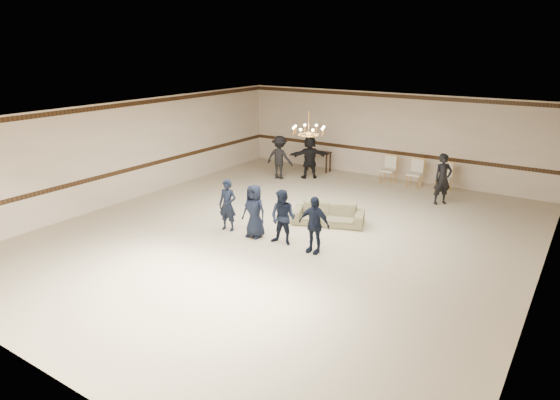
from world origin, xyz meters
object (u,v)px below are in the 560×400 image
(adult_right, at_px, (443,179))
(boy_d, at_px, (314,225))
(console_table, at_px, (319,161))
(adult_mid, at_px, (310,157))
(banquet_chair_left, at_px, (388,170))
(banquet_chair_right, at_px, (443,178))
(boy_a, at_px, (228,205))
(settee, at_px, (328,214))
(boy_b, at_px, (254,211))
(chandelier, at_px, (309,123))
(banquet_chair_mid, at_px, (415,174))
(adult_left, at_px, (280,157))
(boy_c, at_px, (283,218))

(adult_right, bearing_deg, boy_d, -152.47)
(console_table, bearing_deg, adult_mid, -81.24)
(banquet_chair_left, relative_size, banquet_chair_right, 1.00)
(boy_a, relative_size, banquet_chair_left, 1.41)
(settee, xyz_separation_m, adult_right, (2.14, 3.62, 0.53))
(adult_mid, distance_m, banquet_chair_left, 2.95)
(boy_b, height_order, banquet_chair_left, boy_b)
(boy_b, bearing_deg, console_table, 106.15)
(adult_mid, bearing_deg, boy_b, 66.23)
(chandelier, relative_size, console_table, 0.98)
(boy_b, xyz_separation_m, adult_right, (3.32, 5.54, 0.10))
(adult_mid, height_order, banquet_chair_mid, adult_mid)
(boy_d, distance_m, banquet_chair_left, 6.91)
(chandelier, xyz_separation_m, banquet_chair_mid, (1.37, 5.21, -2.37))
(settee, xyz_separation_m, banquet_chair_mid, (0.83, 4.95, 0.21))
(boy_d, bearing_deg, adult_left, 130.05)
(boy_b, bearing_deg, boy_d, 0.40)
(adult_right, relative_size, banquet_chair_mid, 1.61)
(boy_a, distance_m, boy_b, 0.90)
(boy_a, height_order, console_table, boy_a)
(boy_b, height_order, adult_left, adult_left)
(chandelier, xyz_separation_m, adult_right, (2.68, 3.88, -2.06))
(boy_a, distance_m, banquet_chair_right, 7.90)
(settee, bearing_deg, boy_b, -141.13)
(adult_right, relative_size, banquet_chair_right, 1.61)
(adult_right, relative_size, console_table, 1.70)
(adult_left, distance_m, banquet_chair_mid, 4.97)
(adult_right, relative_size, banquet_chair_left, 1.61)
(banquet_chair_right, bearing_deg, banquet_chair_mid, 175.50)
(boy_d, bearing_deg, settee, 107.40)
(adult_mid, xyz_separation_m, adult_right, (5.10, -0.40, 0.00))
(banquet_chair_left, height_order, console_table, banquet_chair_left)
(adult_left, relative_size, adult_mid, 1.00)
(boy_c, distance_m, adult_mid, 6.51)
(banquet_chair_left, bearing_deg, chandelier, -90.55)
(boy_d, distance_m, console_table, 8.02)
(adult_left, distance_m, banquet_chair_left, 4.04)
(adult_right, bearing_deg, adult_mid, 128.44)
(banquet_chair_right, bearing_deg, banquet_chair_left, 175.50)
(console_table, bearing_deg, boy_c, -69.83)
(banquet_chair_mid, bearing_deg, boy_c, -97.36)
(boy_c, distance_m, console_table, 7.64)
(boy_c, relative_size, console_table, 1.49)
(boy_b, relative_size, banquet_chair_right, 1.41)
(boy_d, xyz_separation_m, banquet_chair_right, (1.21, 6.86, -0.21))
(adult_right, height_order, banquet_chair_right, adult_right)
(banquet_chair_right, bearing_deg, adult_mid, -173.53)
(boy_c, relative_size, banquet_chair_mid, 1.41)
(adult_right, bearing_deg, boy_b, -168.06)
(boy_c, bearing_deg, console_table, 106.70)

